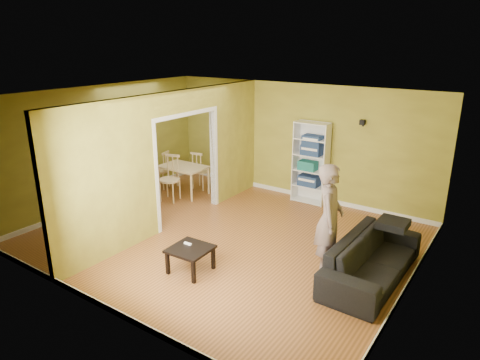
{
  "coord_description": "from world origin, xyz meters",
  "views": [
    {
      "loc": [
        4.33,
        -5.79,
        3.49
      ],
      "look_at": [
        0.2,
        0.2,
        1.1
      ],
      "focal_mm": 32.0,
      "sensor_mm": 36.0,
      "label": 1
    }
  ],
  "objects_px": {
    "chair_left": "(160,170)",
    "chair_far": "(201,170)",
    "bookshelf": "(312,163)",
    "dining_table": "(183,169)",
    "sofa": "(373,253)",
    "chair_near": "(170,178)",
    "coffee_table": "(190,251)",
    "person": "(330,210)"
  },
  "relations": [
    {
      "from": "dining_table",
      "to": "chair_far",
      "type": "relative_size",
      "value": 1.15
    },
    {
      "from": "bookshelf",
      "to": "dining_table",
      "type": "bearing_deg",
      "value": -155.52
    },
    {
      "from": "dining_table",
      "to": "chair_near",
      "type": "distance_m",
      "value": 0.54
    },
    {
      "from": "sofa",
      "to": "person",
      "type": "relative_size",
      "value": 1.1
    },
    {
      "from": "person",
      "to": "chair_near",
      "type": "bearing_deg",
      "value": 59.85
    },
    {
      "from": "person",
      "to": "chair_near",
      "type": "distance_m",
      "value": 4.32
    },
    {
      "from": "dining_table",
      "to": "person",
      "type": "bearing_deg",
      "value": -18.32
    },
    {
      "from": "person",
      "to": "chair_far",
      "type": "height_order",
      "value": "person"
    },
    {
      "from": "sofa",
      "to": "bookshelf",
      "type": "distance_m",
      "value": 3.37
    },
    {
      "from": "sofa",
      "to": "chair_near",
      "type": "distance_m",
      "value": 4.93
    },
    {
      "from": "dining_table",
      "to": "chair_far",
      "type": "distance_m",
      "value": 0.55
    },
    {
      "from": "sofa",
      "to": "bookshelf",
      "type": "relative_size",
      "value": 1.24
    },
    {
      "from": "bookshelf",
      "to": "chair_near",
      "type": "relative_size",
      "value": 1.75
    },
    {
      "from": "person",
      "to": "dining_table",
      "type": "xyz_separation_m",
      "value": [
        -4.25,
        1.41,
        -0.43
      ]
    },
    {
      "from": "person",
      "to": "dining_table",
      "type": "relative_size",
      "value": 1.9
    },
    {
      "from": "coffee_table",
      "to": "person",
      "type": "bearing_deg",
      "value": 36.01
    },
    {
      "from": "sofa",
      "to": "chair_near",
      "type": "xyz_separation_m",
      "value": [
        -4.87,
        0.73,
        0.09
      ]
    },
    {
      "from": "bookshelf",
      "to": "dining_table",
      "type": "distance_m",
      "value": 2.98
    },
    {
      "from": "person",
      "to": "chair_near",
      "type": "height_order",
      "value": "person"
    },
    {
      "from": "person",
      "to": "coffee_table",
      "type": "distance_m",
      "value": 2.26
    },
    {
      "from": "sofa",
      "to": "bookshelf",
      "type": "xyz_separation_m",
      "value": [
        -2.23,
        2.48,
        0.48
      ]
    },
    {
      "from": "sofa",
      "to": "chair_left",
      "type": "distance_m",
      "value": 5.8
    },
    {
      "from": "chair_left",
      "to": "chair_far",
      "type": "xyz_separation_m",
      "value": [
        0.84,
        0.54,
        0.0
      ]
    },
    {
      "from": "person",
      "to": "chair_far",
      "type": "xyz_separation_m",
      "value": [
        -4.16,
        1.93,
        -0.56
      ]
    },
    {
      "from": "coffee_table",
      "to": "chair_far",
      "type": "height_order",
      "value": "chair_far"
    },
    {
      "from": "sofa",
      "to": "bookshelf",
      "type": "height_order",
      "value": "bookshelf"
    },
    {
      "from": "chair_left",
      "to": "chair_near",
      "type": "bearing_deg",
      "value": 41.86
    },
    {
      "from": "sofa",
      "to": "dining_table",
      "type": "xyz_separation_m",
      "value": [
        -4.92,
        1.25,
        0.17
      ]
    },
    {
      "from": "sofa",
      "to": "dining_table",
      "type": "bearing_deg",
      "value": 77.01
    },
    {
      "from": "sofa",
      "to": "coffee_table",
      "type": "xyz_separation_m",
      "value": [
        -2.41,
        -1.42,
        -0.08
      ]
    },
    {
      "from": "coffee_table",
      "to": "chair_left",
      "type": "relative_size",
      "value": 0.66
    },
    {
      "from": "person",
      "to": "bookshelf",
      "type": "bearing_deg",
      "value": 12.19
    },
    {
      "from": "sofa",
      "to": "chair_far",
      "type": "xyz_separation_m",
      "value": [
        -4.83,
        1.78,
        0.04
      ]
    },
    {
      "from": "chair_near",
      "to": "sofa",
      "type": "bearing_deg",
      "value": -23.42
    },
    {
      "from": "bookshelf",
      "to": "coffee_table",
      "type": "height_order",
      "value": "bookshelf"
    },
    {
      "from": "dining_table",
      "to": "chair_left",
      "type": "xyz_separation_m",
      "value": [
        -0.74,
        -0.02,
        -0.13
      ]
    },
    {
      "from": "coffee_table",
      "to": "sofa",
      "type": "bearing_deg",
      "value": 30.42
    },
    {
      "from": "chair_left",
      "to": "chair_near",
      "type": "xyz_separation_m",
      "value": [
        0.79,
        -0.51,
        0.05
      ]
    },
    {
      "from": "chair_left",
      "to": "chair_far",
      "type": "distance_m",
      "value": 1.0
    },
    {
      "from": "chair_far",
      "to": "bookshelf",
      "type": "bearing_deg",
      "value": -170.75
    },
    {
      "from": "chair_left",
      "to": "chair_far",
      "type": "height_order",
      "value": "chair_far"
    },
    {
      "from": "bookshelf",
      "to": "chair_left",
      "type": "distance_m",
      "value": 3.69
    }
  ]
}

